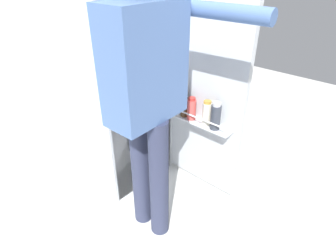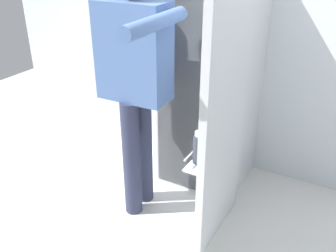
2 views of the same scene
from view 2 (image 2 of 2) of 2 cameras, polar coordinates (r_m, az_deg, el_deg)
name	(u,v)px [view 2 (image 2 of 2)]	position (r m, az deg, el deg)	size (l,w,h in m)	color
ground_plane	(176,210)	(2.78, 1.17, -12.56)	(6.72, 6.72, 0.00)	silver
kitchen_wall	(232,10)	(2.98, 9.66, 16.95)	(4.40, 0.10, 2.54)	silver
refrigerator	(211,84)	(2.75, 6.61, 6.37)	(0.67, 1.17, 1.63)	silver
person	(136,72)	(2.34, -4.91, 8.23)	(0.56, 0.76, 1.69)	#2D334C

